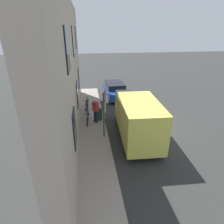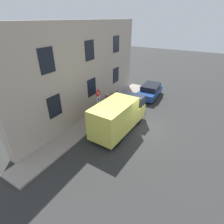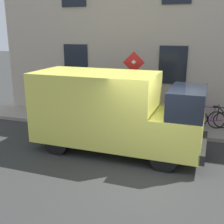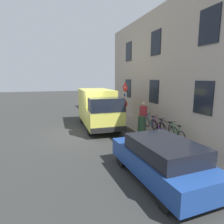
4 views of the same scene
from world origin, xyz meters
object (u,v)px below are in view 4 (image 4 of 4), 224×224
Objects in this scene: bicycle_purple at (158,126)px; litter_bin at (142,124)px; sign_post_stacked at (125,99)px; bicycle_green at (176,134)px; bicycle_black at (166,130)px; pedestrian at (143,115)px; bicycle_blue at (151,123)px; parked_hatchback at (161,159)px; delivery_van at (98,107)px.

litter_bin is (-0.83, 0.47, 0.08)m from bicycle_purple.
litter_bin is (0.15, -2.25, -1.29)m from sign_post_stacked.
bicycle_black is at bearing 7.56° from bicycle_green.
litter_bin is (-0.83, 1.31, 0.08)m from bicycle_black.
bicycle_blue is at bearing -34.71° from pedestrian.
bicycle_green is 1.00× the size of bicycle_blue.
sign_post_stacked is at bearing 62.48° from pedestrian.
pedestrian reaches higher than litter_bin.
parked_hatchback is at bearing -110.75° from litter_bin.
bicycle_purple is (-0.00, 1.68, 0.00)m from bicycle_green.
parked_hatchback is 4.60m from bicycle_black.
bicycle_black is 1.00× the size of pedestrian.
bicycle_black is (2.72, 3.70, -0.22)m from parked_hatchback.
pedestrian is at bearing 50.58° from litter_bin.
bicycle_blue is 0.91m from litter_bin.
delivery_van is 3.16× the size of bicycle_black.
sign_post_stacked reaches higher than litter_bin.
parked_hatchback is at bearing 150.15° from bicycle_purple.
bicycle_green and bicycle_black have the same top height.
litter_bin is (1.90, 5.01, -0.14)m from parked_hatchback.
delivery_van is 6.01× the size of litter_bin.
delivery_van reaches higher than bicycle_purple.
litter_bin reaches higher than bicycle_black.
delivery_van is 7.45m from parked_hatchback.
bicycle_black is 1.00× the size of bicycle_blue.
sign_post_stacked reaches higher than bicycle_blue.
parked_hatchback reaches higher than bicycle_green.
bicycle_black and bicycle_purple have the same top height.
bicycle_blue is 0.79m from pedestrian.
bicycle_black is 0.84m from bicycle_purple.
sign_post_stacked is 2.13m from pedestrian.
sign_post_stacked is at bearing 28.69° from bicycle_blue.
bicycle_black is at bearing -38.63° from parked_hatchback.
sign_post_stacked is at bearing 93.78° from litter_bin.
bicycle_purple is (2.73, 4.54, -0.22)m from parked_hatchback.
litter_bin is (-0.83, 2.15, 0.08)m from bicycle_green.
bicycle_purple is 1.12m from pedestrian.
bicycle_black is 1.82m from pedestrian.
sign_post_stacked is 1.61× the size of bicycle_blue.
sign_post_stacked is 3.07× the size of litter_bin.
pedestrian is (-0.56, 0.79, 0.56)m from bicycle_purple.
bicycle_purple is at bearing -33.23° from parked_hatchback.
pedestrian is (-0.56, 1.64, 0.56)m from bicycle_black.
litter_bin is at bearing 27.44° from bicycle_black.
sign_post_stacked is at bearing -15.79° from parked_hatchback.
bicycle_purple and bicycle_blue have the same top height.
bicycle_purple is 0.84m from bicycle_blue.
litter_bin reaches higher than bicycle_green.
bicycle_purple is at bearing 47.13° from delivery_van.
bicycle_purple is 0.96m from litter_bin.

